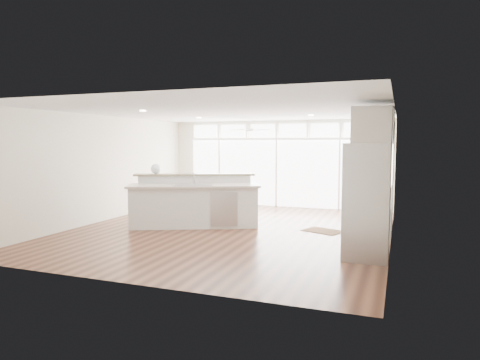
% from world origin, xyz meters
% --- Properties ---
extents(floor, '(7.00, 8.00, 0.02)m').
position_xyz_m(floor, '(0.00, 0.00, -0.01)').
color(floor, '#3F1E13').
rests_on(floor, ground).
extents(ceiling, '(7.00, 8.00, 0.02)m').
position_xyz_m(ceiling, '(0.00, 0.00, 2.70)').
color(ceiling, silver).
rests_on(ceiling, wall_back).
extents(wall_back, '(7.00, 0.04, 2.70)m').
position_xyz_m(wall_back, '(0.00, 4.00, 1.35)').
color(wall_back, beige).
rests_on(wall_back, floor).
extents(wall_front, '(7.00, 0.04, 2.70)m').
position_xyz_m(wall_front, '(0.00, -4.00, 1.35)').
color(wall_front, beige).
rests_on(wall_front, floor).
extents(wall_left, '(0.04, 8.00, 2.70)m').
position_xyz_m(wall_left, '(-3.50, 0.00, 1.35)').
color(wall_left, beige).
rests_on(wall_left, floor).
extents(wall_right, '(0.04, 8.00, 2.70)m').
position_xyz_m(wall_right, '(3.50, 0.00, 1.35)').
color(wall_right, beige).
rests_on(wall_right, floor).
extents(glass_wall, '(5.80, 0.06, 2.08)m').
position_xyz_m(glass_wall, '(0.00, 3.94, 1.05)').
color(glass_wall, white).
rests_on(glass_wall, wall_back).
extents(transom_row, '(5.90, 0.06, 0.40)m').
position_xyz_m(transom_row, '(0.00, 3.94, 2.38)').
color(transom_row, white).
rests_on(transom_row, wall_back).
extents(desk_window, '(0.04, 0.85, 0.85)m').
position_xyz_m(desk_window, '(3.46, 0.30, 1.55)').
color(desk_window, white).
rests_on(desk_window, wall_right).
extents(ceiling_fan, '(1.16, 1.16, 0.32)m').
position_xyz_m(ceiling_fan, '(-0.50, 2.80, 2.48)').
color(ceiling_fan, white).
rests_on(ceiling_fan, ceiling).
extents(recessed_lights, '(3.40, 3.00, 0.02)m').
position_xyz_m(recessed_lights, '(0.00, 0.20, 2.68)').
color(recessed_lights, beige).
rests_on(recessed_lights, ceiling).
extents(oven_cabinet, '(0.64, 1.20, 2.50)m').
position_xyz_m(oven_cabinet, '(3.17, 1.80, 1.25)').
color(oven_cabinet, silver).
rests_on(oven_cabinet, floor).
extents(desk_nook, '(0.72, 1.30, 0.76)m').
position_xyz_m(desk_nook, '(3.13, 0.30, 0.38)').
color(desk_nook, silver).
rests_on(desk_nook, floor).
extents(upper_cabinets, '(0.64, 1.30, 0.64)m').
position_xyz_m(upper_cabinets, '(3.17, 0.30, 2.35)').
color(upper_cabinets, silver).
rests_on(upper_cabinets, wall_right).
extents(refrigerator, '(0.76, 0.90, 2.00)m').
position_xyz_m(refrigerator, '(3.11, -1.35, 1.00)').
color(refrigerator, '#A4A5A9').
rests_on(refrigerator, floor).
extents(fridge_cabinet, '(0.64, 0.90, 0.60)m').
position_xyz_m(fridge_cabinet, '(3.17, -1.35, 2.30)').
color(fridge_cabinet, silver).
rests_on(fridge_cabinet, wall_right).
extents(framed_photos, '(0.06, 0.22, 0.80)m').
position_xyz_m(framed_photos, '(3.46, 0.92, 1.40)').
color(framed_photos, black).
rests_on(framed_photos, wall_right).
extents(kitchen_island, '(3.33, 2.36, 1.24)m').
position_xyz_m(kitchen_island, '(-0.96, 0.10, 0.62)').
color(kitchen_island, silver).
rests_on(kitchen_island, floor).
extents(rug, '(1.01, 0.88, 0.01)m').
position_xyz_m(rug, '(2.03, 0.64, 0.01)').
color(rug, '#3B2212').
rests_on(rug, floor).
extents(office_chair, '(0.51, 0.48, 0.89)m').
position_xyz_m(office_chair, '(2.78, 0.57, 0.44)').
color(office_chair, black).
rests_on(office_chair, floor).
extents(fishbowl, '(0.35, 0.35, 0.25)m').
position_xyz_m(fishbowl, '(-1.99, 0.07, 1.36)').
color(fishbowl, white).
rests_on(fishbowl, kitchen_island).
extents(monitor, '(0.13, 0.45, 0.37)m').
position_xyz_m(monitor, '(3.05, 0.30, 0.95)').
color(monitor, black).
rests_on(monitor, desk_nook).
extents(keyboard, '(0.13, 0.30, 0.01)m').
position_xyz_m(keyboard, '(2.88, 0.30, 0.77)').
color(keyboard, silver).
rests_on(keyboard, desk_nook).
extents(potted_plant, '(0.31, 0.34, 0.23)m').
position_xyz_m(potted_plant, '(3.17, 1.80, 2.62)').
color(potted_plant, '#255625').
rests_on(potted_plant, oven_cabinet).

